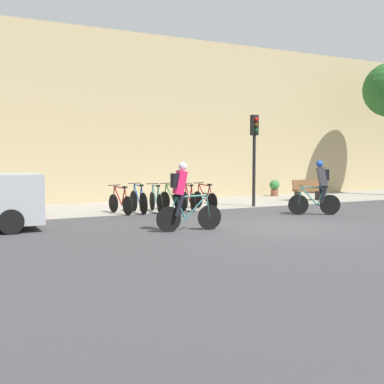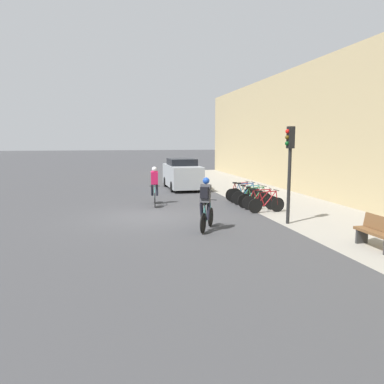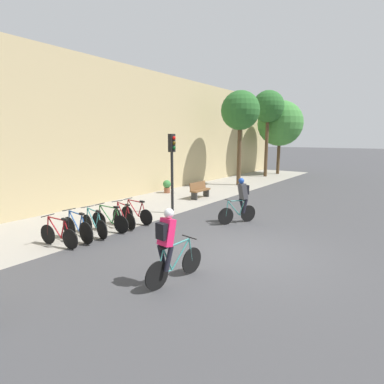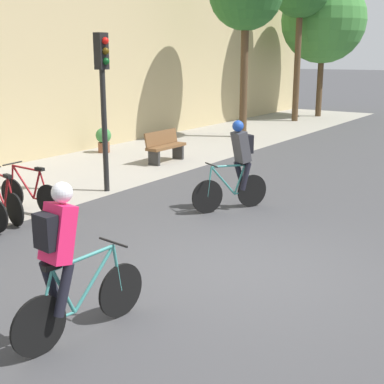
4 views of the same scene
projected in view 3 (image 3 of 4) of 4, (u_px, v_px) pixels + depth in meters
name	position (u px, v px, depth m)	size (l,w,h in m)	color
ground	(248.00, 253.00, 8.67)	(200.00, 200.00, 0.00)	#3D3D3F
kerb_strip	(103.00, 217.00, 12.63)	(44.00, 4.50, 0.01)	gray
building_facade	(63.00, 132.00, 13.49)	(44.00, 0.60, 7.07)	tan
cyclist_pink	(169.00, 244.00, 6.66)	(1.76, 0.49, 1.76)	black
cyclist_grey	(241.00, 199.00, 11.57)	(1.49, 0.85, 1.77)	black
parked_bike_0	(59.00, 234.00, 9.09)	(0.46, 1.59, 0.95)	black
parked_bike_1	(77.00, 228.00, 9.58)	(0.46, 1.69, 0.99)	black
parked_bike_2	(94.00, 225.00, 10.09)	(0.46, 1.65, 0.96)	black
parked_bike_3	(110.00, 220.00, 10.59)	(0.46, 1.69, 0.96)	black
parked_bike_4	(124.00, 217.00, 11.10)	(0.47, 1.58, 0.94)	black
parked_bike_5	(136.00, 214.00, 11.60)	(0.46, 1.62, 0.94)	black
traffic_light_pole	(172.00, 159.00, 12.82)	(0.26, 0.30, 3.44)	black
bench	(200.00, 190.00, 16.42)	(1.42, 0.44, 0.89)	brown
street_tree_0	(240.00, 111.00, 20.22)	(2.63, 2.63, 6.42)	#4C3823
street_tree_1	(268.00, 107.00, 24.78)	(2.61, 2.61, 7.14)	#4C3823
street_tree_2	(280.00, 123.00, 26.83)	(4.01, 4.01, 6.56)	#4C3823
potted_plant	(167.00, 186.00, 17.99)	(0.48, 0.48, 0.78)	brown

